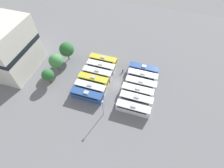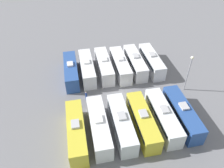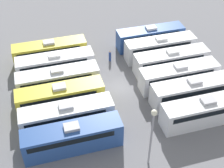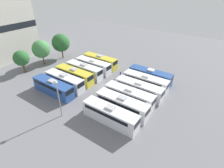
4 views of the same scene
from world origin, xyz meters
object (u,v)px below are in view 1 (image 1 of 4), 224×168
(bus_1, at_px, (136,99))
(tree_0, at_px, (48,75))
(bus_3, at_px, (141,83))
(tree_1, at_px, (56,61))
(bus_8, at_px, (93,80))
(bus_9, at_px, (97,73))
(bus_4, at_px, (142,76))
(bus_7, at_px, (90,87))
(bus_6, at_px, (87,95))
(bus_10, at_px, (101,66))
(depot_building, at_px, (11,49))
(tree_2, at_px, (67,49))
(light_pole, at_px, (103,106))
(bus_0, at_px, (133,108))
(bus_5, at_px, (143,69))
(bus_2, at_px, (137,91))
(worker_person, at_px, (123,71))
(bus_11, at_px, (103,60))

(bus_1, xyz_separation_m, tree_0, (-1.04, 30.76, 2.47))
(bus_3, distance_m, tree_1, 31.33)
(bus_8, xyz_separation_m, bus_9, (3.38, -0.20, 0.00))
(bus_4, height_order, bus_7, same)
(bus_6, relative_size, bus_7, 1.00)
(bus_10, xyz_separation_m, depot_building, (-8.44, 29.18, 7.72))
(tree_2, distance_m, depot_building, 18.56)
(tree_2, bearing_deg, light_pole, -132.36)
(bus_0, relative_size, tree_2, 1.36)
(bus_6, relative_size, bus_9, 1.00)
(bus_5, xyz_separation_m, bus_9, (-6.89, 15.59, 0.00))
(bus_4, height_order, bus_9, same)
(tree_2, bearing_deg, tree_1, 169.97)
(bus_10, distance_m, tree_1, 16.33)
(bus_2, xyz_separation_m, bus_4, (7.06, -0.27, 0.00))
(tree_0, bearing_deg, bus_8, -72.96)
(bus_2, relative_size, bus_8, 1.00)
(bus_5, height_order, tree_1, tree_1)
(bus_8, distance_m, depot_building, 29.89)
(bus_3, height_order, bus_8, same)
(bus_3, xyz_separation_m, bus_10, (3.61, 15.89, 0.00))
(bus_3, distance_m, bus_9, 16.03)
(bus_0, height_order, bus_4, same)
(bus_8, xyz_separation_m, tree_0, (-4.50, 14.68, 2.47))
(bus_7, distance_m, tree_1, 16.37)
(bus_9, height_order, bus_10, same)
(bus_7, relative_size, worker_person, 6.15)
(bus_0, height_order, bus_5, same)
(bus_9, relative_size, bus_10, 1.00)
(bus_4, distance_m, bus_10, 15.73)
(bus_5, xyz_separation_m, bus_8, (-10.28, 15.79, 0.00))
(bus_11, height_order, tree_0, tree_0)
(bus_6, bearing_deg, bus_8, 2.15)
(tree_1, bearing_deg, light_pole, -119.97)
(bus_10, distance_m, worker_person, 8.34)
(bus_10, height_order, bus_11, same)
(bus_0, bearing_deg, bus_2, 0.90)
(bus_11, xyz_separation_m, light_pole, (-21.31, -7.40, 3.49))
(bus_1, height_order, bus_9, same)
(bus_2, height_order, bus_11, same)
(bus_6, bearing_deg, bus_10, -0.38)
(bus_6, distance_m, worker_person, 17.01)
(bus_6, relative_size, tree_2, 1.36)
(bus_2, distance_m, bus_6, 16.92)
(tree_0, bearing_deg, bus_10, -52.78)
(bus_5, height_order, tree_2, tree_2)
(bus_8, height_order, tree_0, tree_0)
(bus_7, height_order, light_pole, light_pole)
(bus_1, bearing_deg, bus_9, 66.69)
(light_pole, bearing_deg, tree_2, 47.64)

